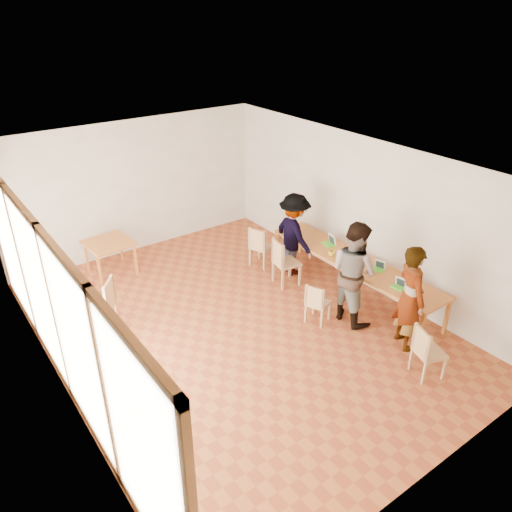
{
  "coord_description": "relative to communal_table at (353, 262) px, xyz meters",
  "views": [
    {
      "loc": [
        -4.07,
        -6.19,
        5.29
      ],
      "look_at": [
        0.67,
        0.32,
        1.1
      ],
      "focal_mm": 35.0,
      "sensor_mm": 36.0,
      "label": 1
    }
  ],
  "objects": [
    {
      "name": "wall_back",
      "position": [
        -2.5,
        4.39,
        0.8
      ],
      "size": [
        6.0,
        0.1,
        3.0
      ],
      "primitive_type": "cube",
      "color": "beige",
      "rests_on": "ground"
    },
    {
      "name": "clear_glass",
      "position": [
        -0.23,
        -0.33,
        0.09
      ],
      "size": [
        0.07,
        0.07,
        0.09
      ],
      "primitive_type": "cylinder",
      "color": "silver",
      "rests_on": "communal_table"
    },
    {
      "name": "yellow_mug",
      "position": [
        -0.22,
        0.39,
        0.1
      ],
      "size": [
        0.17,
        0.17,
        0.1
      ],
      "primitive_type": "imported",
      "rotation": [
        0.0,
        0.0,
        0.4
      ],
      "color": "gold",
      "rests_on": "communal_table"
    },
    {
      "name": "black_pouch",
      "position": [
        -0.31,
        -0.32,
        0.09
      ],
      "size": [
        0.16,
        0.26,
        0.09
      ],
      "primitive_type": "cube",
      "color": "black",
      "rests_on": "communal_table"
    },
    {
      "name": "green_bottle",
      "position": [
        -0.13,
        0.05,
        0.19
      ],
      "size": [
        0.07,
        0.07,
        0.28
      ],
      "primitive_type": "cylinder",
      "color": "#1C6330",
      "rests_on": "communal_table"
    },
    {
      "name": "chair_mid",
      "position": [
        -1.28,
        -0.36,
        -0.21
      ],
      "size": [
        0.48,
        0.48,
        0.43
      ],
      "rotation": [
        0.0,
        0.0,
        0.38
      ],
      "color": "tan",
      "rests_on": "ground"
    },
    {
      "name": "chair_near",
      "position": [
        -0.89,
        -2.4,
        -0.15
      ],
      "size": [
        0.53,
        0.53,
        0.48
      ],
      "rotation": [
        0.0,
        0.0,
        -0.33
      ],
      "color": "tan",
      "rests_on": "ground"
    },
    {
      "name": "pink_phone",
      "position": [
        -0.23,
        1.27,
        0.05
      ],
      "size": [
        0.05,
        0.1,
        0.01
      ],
      "primitive_type": "cube",
      "color": "#C33C74",
      "rests_on": "communal_table"
    },
    {
      "name": "condiment_cup",
      "position": [
        -0.13,
        0.27,
        0.08
      ],
      "size": [
        0.08,
        0.08,
        0.06
      ],
      "primitive_type": "cylinder",
      "color": "white",
      "rests_on": "communal_table"
    },
    {
      "name": "person_mid",
      "position": [
        -0.64,
        -0.6,
        0.26
      ],
      "size": [
        0.76,
        0.96,
        1.93
      ],
      "primitive_type": "imported",
      "rotation": [
        0.0,
        0.0,
        1.54
      ],
      "color": "gray",
      "rests_on": "ground"
    },
    {
      "name": "laptop_near",
      "position": [
        -0.1,
        -1.2,
        0.1
      ],
      "size": [
        0.22,
        0.25,
        0.19
      ],
      "rotation": [
        0.0,
        0.0,
        0.17
      ],
      "color": "#57D72C",
      "rests_on": "communal_table"
    },
    {
      "name": "chair_empty",
      "position": [
        -0.82,
        1.98,
        -0.14
      ],
      "size": [
        0.55,
        0.55,
        0.49
      ],
      "rotation": [
        0.0,
        0.0,
        0.35
      ],
      "color": "tan",
      "rests_on": "ground"
    },
    {
      "name": "side_table",
      "position": [
        -3.55,
        3.59,
        -0.03
      ],
      "size": [
        0.9,
        0.9,
        0.75
      ],
      "rotation": [
        0.0,
        0.0,
        0.09
      ],
      "color": "orange",
      "rests_on": "ground"
    },
    {
      "name": "ceiling",
      "position": [
        -2.5,
        0.39,
        2.32
      ],
      "size": [
        6.0,
        8.0,
        0.04
      ],
      "primitive_type": "cube",
      "color": "white",
      "rests_on": "wall_back"
    },
    {
      "name": "ground",
      "position": [
        -2.5,
        0.39,
        -0.7
      ],
      "size": [
        8.0,
        8.0,
        0.0
      ],
      "primitive_type": "plane",
      "color": "#A35327",
      "rests_on": "ground"
    },
    {
      "name": "laptop_far",
      "position": [
        0.1,
        0.77,
        0.11
      ],
      "size": [
        0.26,
        0.28,
        0.21
      ],
      "rotation": [
        0.0,
        0.0,
        -0.19
      ],
      "color": "#57D72C",
      "rests_on": "communal_table"
    },
    {
      "name": "communal_table",
      "position": [
        0.0,
        0.0,
        0.0
      ],
      "size": [
        0.8,
        4.0,
        0.75
      ],
      "color": "orange",
      "rests_on": "ground"
    },
    {
      "name": "wall_front",
      "position": [
        -2.5,
        -3.61,
        0.8
      ],
      "size": [
        6.0,
        0.1,
        3.0
      ],
      "primitive_type": "cube",
      "color": "beige",
      "rests_on": "ground"
    },
    {
      "name": "person_near",
      "position": [
        -0.47,
        -1.7,
        0.23
      ],
      "size": [
        0.67,
        0.8,
        1.86
      ],
      "primitive_type": "imported",
      "rotation": [
        0.0,
        0.0,
        1.18
      ],
      "color": "gray",
      "rests_on": "ground"
    },
    {
      "name": "person_far",
      "position": [
        -0.38,
        1.35,
        0.19
      ],
      "size": [
        0.76,
        1.2,
        1.78
      ],
      "primitive_type": "imported",
      "rotation": [
        0.0,
        0.0,
        1.48
      ],
      "color": "gray",
      "rests_on": "ground"
    },
    {
      "name": "laptop_mid",
      "position": [
        0.1,
        -0.55,
        0.1
      ],
      "size": [
        0.24,
        0.26,
        0.19
      ],
      "rotation": [
        0.0,
        0.0,
        0.27
      ],
      "color": "#57D72C",
      "rests_on": "communal_table"
    },
    {
      "name": "chair_far",
      "position": [
        -0.91,
        1.08,
        -0.09
      ],
      "size": [
        0.54,
        0.54,
        0.53
      ],
      "rotation": [
        0.0,
        0.0,
        -0.17
      ],
      "color": "tan",
      "rests_on": "ground"
    },
    {
      "name": "chair_spare",
      "position": [
        -4.41,
        1.62,
        -0.07
      ],
      "size": [
        0.67,
        0.67,
        0.55
      ],
      "rotation": [
        0.0,
        0.0,
        2.47
      ],
      "color": "tan",
      "rests_on": "ground"
    },
    {
      "name": "wall_right",
      "position": [
        0.5,
        0.39,
        0.8
      ],
      "size": [
        0.1,
        8.0,
        3.0
      ],
      "primitive_type": "cube",
      "color": "beige",
      "rests_on": "ground"
    },
    {
      "name": "window_wall",
      "position": [
        -5.46,
        0.39,
        0.8
      ],
      "size": [
        0.1,
        8.0,
        3.0
      ],
      "primitive_type": "cube",
      "color": "white",
      "rests_on": "ground"
    }
  ]
}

